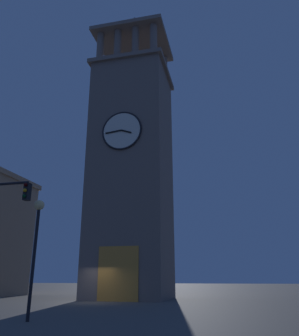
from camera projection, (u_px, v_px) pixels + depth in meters
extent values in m
plane|color=#56544F|center=(90.00, 303.00, 23.84)|extent=(200.00, 200.00, 0.00)
cube|color=#75665B|center=(132.00, 176.00, 31.14)|extent=(6.57, 6.33, 21.08)
cube|color=#75665B|center=(134.00, 75.00, 34.47)|extent=(7.17, 6.93, 0.40)
cylinder|color=#75665B|center=(154.00, 40.00, 32.08)|extent=(0.70, 0.70, 3.33)
cylinder|color=#75665B|center=(135.00, 43.00, 32.48)|extent=(0.70, 0.70, 3.33)
cylinder|color=#75665B|center=(118.00, 45.00, 32.89)|extent=(0.70, 0.70, 3.33)
cylinder|color=#75665B|center=(100.00, 48.00, 33.29)|extent=(0.70, 0.70, 3.33)
cylinder|color=#75665B|center=(164.00, 70.00, 36.82)|extent=(0.70, 0.70, 3.33)
cylinder|color=#75665B|center=(148.00, 73.00, 37.22)|extent=(0.70, 0.70, 3.33)
cylinder|color=#75665B|center=(132.00, 75.00, 37.62)|extent=(0.70, 0.70, 3.33)
cylinder|color=#75665B|center=(117.00, 77.00, 38.02)|extent=(0.70, 0.70, 3.33)
cube|color=#75665B|center=(134.00, 45.00, 35.63)|extent=(7.17, 6.93, 0.40)
cylinder|color=black|center=(134.00, 30.00, 36.21)|extent=(0.12, 0.12, 3.28)
cylinder|color=silver|center=(122.00, 131.00, 29.15)|extent=(3.41, 0.12, 3.41)
torus|color=black|center=(122.00, 131.00, 29.13)|extent=(3.57, 0.16, 3.57)
cube|color=black|center=(126.00, 131.00, 28.91)|extent=(0.92, 0.06, 0.43)
cube|color=black|center=(113.00, 132.00, 29.20)|extent=(1.45, 0.06, 0.27)
cube|color=orange|center=(118.00, 273.00, 25.61)|extent=(3.20, 0.24, 4.00)
cube|color=black|center=(27.00, 192.00, 14.47)|extent=(0.22, 0.30, 0.75)
sphere|color=#360505|center=(26.00, 185.00, 14.39)|extent=(0.16, 0.16, 0.16)
sphere|color=orange|center=(25.00, 190.00, 14.31)|extent=(0.16, 0.16, 0.16)
sphere|color=#063316|center=(24.00, 196.00, 14.24)|extent=(0.16, 0.16, 0.16)
cylinder|color=black|center=(33.00, 263.00, 14.01)|extent=(0.14, 0.14, 4.44)
sphere|color=#F9DB8C|center=(39.00, 205.00, 14.77)|extent=(0.44, 0.44, 0.44)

